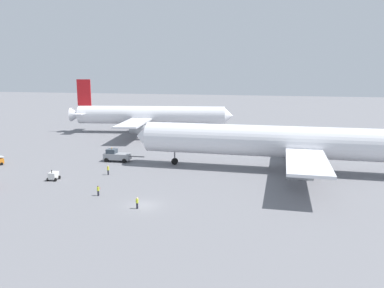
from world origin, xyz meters
name	(u,v)px	position (x,y,z in m)	size (l,w,h in m)	color
ground_plane	(143,205)	(0.00, 0.00, 0.00)	(600.00, 600.00, 0.00)	slate
airliner_at_gate_left	(150,115)	(-25.11, 63.68, 5.49)	(51.89, 48.13, 16.73)	silver
airliner_being_pushed	(290,142)	(19.06, 25.52, 5.53)	(61.22, 43.22, 17.39)	silver
pushback_tug	(117,156)	(-16.32, 23.82, 1.23)	(8.77, 3.11, 2.92)	gray
gse_gpu_cart_small	(54,176)	(-20.12, 7.68, 0.79)	(1.95, 2.35, 1.90)	silver
ground_crew_ramp_agent_by_cones	(108,170)	(-12.70, 13.42, 0.92)	(0.36, 0.49, 1.76)	black
ground_crew_wing_walker_right	(137,203)	(-0.26, -1.43, 0.83)	(0.36, 0.36, 1.60)	black
ground_crew_marshaller_foreground	(98,191)	(-8.23, 2.08, 0.81)	(0.50, 0.36, 1.57)	black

